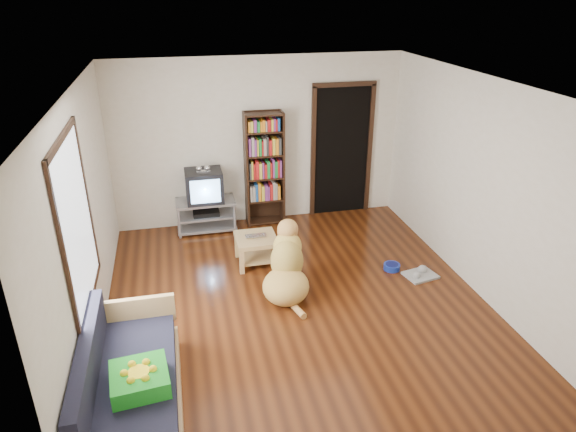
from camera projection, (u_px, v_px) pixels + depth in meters
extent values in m
plane|color=#52250E|center=(297.00, 301.00, 6.27)|extent=(5.00, 5.00, 0.00)
plane|color=white|center=(298.00, 85.00, 5.20)|extent=(5.00, 5.00, 0.00)
plane|color=silver|center=(259.00, 142.00, 7.95)|extent=(4.50, 0.00, 4.50)
plane|color=silver|center=(385.00, 342.00, 3.52)|extent=(4.50, 0.00, 4.50)
plane|color=silver|center=(85.00, 222.00, 5.28)|extent=(0.00, 5.00, 5.00)
plane|color=silver|center=(478.00, 187.00, 6.19)|extent=(0.00, 5.00, 5.00)
cube|color=green|center=(140.00, 379.00, 4.32)|extent=(0.52, 0.52, 0.16)
imported|color=#B3B4B8|center=(256.00, 237.00, 6.93)|extent=(0.29, 0.19, 0.02)
cylinder|color=#162D9A|center=(392.00, 267.00, 6.94)|extent=(0.22, 0.22, 0.08)
cube|color=#9F9F9F|center=(420.00, 275.00, 6.79)|extent=(0.46, 0.39, 0.03)
cube|color=white|center=(77.00, 225.00, 4.75)|extent=(0.02, 1.30, 1.60)
cube|color=black|center=(61.00, 139.00, 4.42)|extent=(0.03, 1.42, 0.06)
cube|color=black|center=(91.00, 299.00, 5.09)|extent=(0.03, 1.42, 0.06)
cube|color=black|center=(65.00, 261.00, 4.13)|extent=(0.03, 0.06, 1.70)
cube|color=black|center=(87.00, 197.00, 5.38)|extent=(0.03, 0.06, 1.70)
cube|color=black|center=(341.00, 152.00, 8.32)|extent=(0.90, 0.02, 2.10)
cube|color=black|center=(313.00, 154.00, 8.21)|extent=(0.07, 0.05, 2.14)
cube|color=black|center=(370.00, 150.00, 8.40)|extent=(0.07, 0.05, 2.14)
cube|color=black|center=(345.00, 84.00, 7.86)|extent=(1.03, 0.05, 0.07)
cube|color=#99999E|center=(205.00, 202.00, 7.89)|extent=(0.90, 0.45, 0.04)
cube|color=#99999E|center=(206.00, 215.00, 7.98)|extent=(0.86, 0.42, 0.03)
cube|color=#99999E|center=(207.00, 226.00, 8.06)|extent=(0.90, 0.45, 0.04)
cylinder|color=#99999E|center=(179.00, 223.00, 7.72)|extent=(0.04, 0.04, 0.50)
cylinder|color=#99999E|center=(235.00, 218.00, 7.89)|extent=(0.04, 0.04, 0.50)
cylinder|color=#99999E|center=(178.00, 213.00, 8.07)|extent=(0.04, 0.04, 0.50)
cylinder|color=#99999E|center=(232.00, 208.00, 8.24)|extent=(0.04, 0.04, 0.50)
cube|color=black|center=(206.00, 212.00, 7.96)|extent=(0.40, 0.30, 0.07)
cube|color=black|center=(204.00, 186.00, 7.78)|extent=(0.55, 0.48, 0.48)
cube|color=black|center=(203.00, 181.00, 7.96)|extent=(0.40, 0.14, 0.36)
cube|color=#8CBFF2|center=(205.00, 192.00, 7.56)|extent=(0.44, 0.02, 0.36)
cube|color=silver|center=(203.00, 171.00, 7.63)|extent=(0.20, 0.07, 0.02)
sphere|color=silver|center=(199.00, 169.00, 7.60)|extent=(0.09, 0.09, 0.09)
sphere|color=silver|center=(207.00, 168.00, 7.63)|extent=(0.09, 0.09, 0.09)
cube|color=black|center=(246.00, 171.00, 7.93)|extent=(0.03, 0.30, 1.80)
cube|color=black|center=(282.00, 168.00, 8.04)|extent=(0.03, 0.30, 1.80)
cube|color=black|center=(263.00, 166.00, 8.11)|extent=(0.60, 0.02, 1.80)
cube|color=black|center=(265.00, 220.00, 8.35)|extent=(0.56, 0.28, 0.02)
cube|color=black|center=(265.00, 199.00, 8.19)|extent=(0.56, 0.28, 0.03)
cube|color=black|center=(265.00, 177.00, 8.04)|extent=(0.56, 0.28, 0.02)
cube|color=black|center=(264.00, 154.00, 7.89)|extent=(0.56, 0.28, 0.02)
cube|color=black|center=(264.00, 131.00, 7.73)|extent=(0.56, 0.28, 0.02)
cube|color=black|center=(263.00, 114.00, 7.63)|extent=(0.56, 0.28, 0.02)
cube|color=tan|center=(136.00, 402.00, 4.61)|extent=(0.80, 1.80, 0.22)
cube|color=#1E1E2D|center=(133.00, 383.00, 4.52)|extent=(0.74, 1.74, 0.18)
cube|color=#1E1E2D|center=(88.00, 364.00, 4.34)|extent=(0.12, 1.74, 0.40)
cube|color=tan|center=(135.00, 311.00, 5.21)|extent=(0.80, 0.06, 0.30)
cube|color=tan|center=(256.00, 239.00, 6.97)|extent=(0.55, 0.55, 0.06)
cube|color=tan|center=(256.00, 256.00, 7.09)|extent=(0.45, 0.45, 0.03)
cube|color=tan|center=(242.00, 262.00, 6.80)|extent=(0.06, 0.06, 0.34)
cube|color=tan|center=(277.00, 258.00, 6.90)|extent=(0.06, 0.06, 0.34)
cube|color=tan|center=(237.00, 246.00, 7.22)|extent=(0.06, 0.06, 0.34)
cube|color=tan|center=(270.00, 242.00, 7.31)|extent=(0.06, 0.06, 0.34)
ellipsoid|color=tan|center=(286.00, 286.00, 6.24)|extent=(0.72, 0.76, 0.42)
ellipsoid|color=#B59845|center=(287.00, 261.00, 6.35)|extent=(0.52, 0.55, 0.56)
ellipsoid|color=gold|center=(287.00, 247.00, 6.40)|extent=(0.44, 0.41, 0.40)
ellipsoid|color=tan|center=(288.00, 229.00, 6.37)|extent=(0.33, 0.35, 0.25)
ellipsoid|color=#B79046|center=(288.00, 226.00, 6.51)|extent=(0.16, 0.24, 0.10)
sphere|color=black|center=(289.00, 223.00, 6.60)|extent=(0.05, 0.05, 0.05)
ellipsoid|color=#BA9147|center=(280.00, 231.00, 6.34)|extent=(0.08, 0.10, 0.17)
ellipsoid|color=#C57E4B|center=(295.00, 231.00, 6.33)|extent=(0.08, 0.10, 0.17)
cylinder|color=tan|center=(281.00, 264.00, 6.64)|extent=(0.13, 0.16, 0.46)
cylinder|color=tan|center=(295.00, 264.00, 6.63)|extent=(0.13, 0.16, 0.46)
sphere|color=#B48845|center=(282.00, 275.00, 6.77)|extent=(0.12, 0.12, 0.12)
sphere|color=gold|center=(295.00, 276.00, 6.76)|extent=(0.12, 0.12, 0.12)
cylinder|color=tan|center=(296.00, 308.00, 6.07)|extent=(0.17, 0.41, 0.09)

